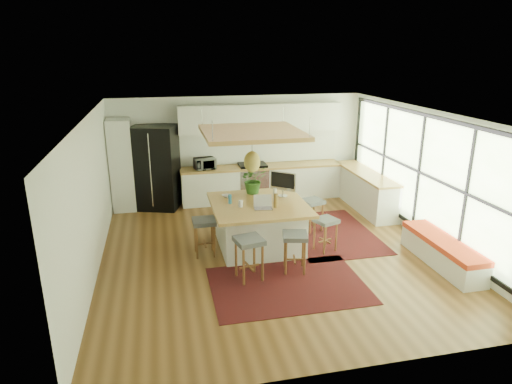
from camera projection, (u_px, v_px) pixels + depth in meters
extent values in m
plane|color=brown|center=(271.00, 252.00, 8.80)|extent=(7.00, 7.00, 0.00)
plane|color=white|center=(273.00, 115.00, 7.97)|extent=(7.00, 7.00, 0.00)
plane|color=white|center=(239.00, 148.00, 11.63)|extent=(6.50, 0.00, 6.50)
plane|color=white|center=(348.00, 274.00, 5.13)|extent=(6.50, 0.00, 6.50)
plane|color=white|center=(91.00, 199.00, 7.71)|extent=(0.00, 7.00, 7.00)
plane|color=white|center=(427.00, 176.00, 9.05)|extent=(0.00, 7.00, 7.00)
cube|color=silver|center=(122.00, 165.00, 10.80)|extent=(0.55, 0.60, 2.25)
cube|color=silver|center=(262.00, 183.00, 11.73)|extent=(4.20, 0.60, 0.88)
cube|color=#A17639|center=(262.00, 167.00, 11.59)|extent=(4.24, 0.64, 0.05)
cube|color=white|center=(259.00, 147.00, 11.73)|extent=(4.20, 0.02, 0.80)
cube|color=silver|center=(261.00, 118.00, 11.33)|extent=(4.20, 0.34, 0.70)
cube|color=silver|center=(365.00, 191.00, 11.12)|extent=(0.60, 2.50, 0.88)
cube|color=#A17639|center=(367.00, 173.00, 10.98)|extent=(0.64, 2.54, 0.05)
cube|color=black|center=(288.00, 285.00, 7.54)|extent=(2.60, 1.80, 0.01)
cube|color=black|center=(330.00, 233.00, 9.68)|extent=(1.80, 2.60, 0.01)
imported|color=#A5A5AA|center=(205.00, 162.00, 11.20)|extent=(0.56, 0.38, 0.35)
imported|color=#1E4C19|center=(253.00, 183.00, 9.30)|extent=(0.62, 0.67, 0.46)
imported|color=white|center=(227.00, 196.00, 9.10)|extent=(0.24, 0.24, 0.05)
cylinder|color=teal|center=(230.00, 199.00, 8.70)|extent=(0.07, 0.07, 0.19)
cylinder|color=white|center=(240.00, 203.00, 8.50)|extent=(0.07, 0.07, 0.19)
cylinder|color=olive|center=(275.00, 203.00, 8.49)|extent=(0.07, 0.07, 0.19)
cylinder|color=white|center=(275.00, 197.00, 8.84)|extent=(0.07, 0.07, 0.19)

